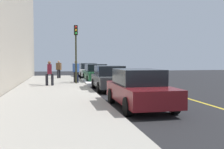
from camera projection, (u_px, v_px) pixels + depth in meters
The scene contains 13 objects.
ground_plane at pixel (109, 91), 15.66m from camera, with size 56.00×56.00×0.00m, color black.
sidewalk at pixel (52, 91), 14.99m from camera, with size 28.00×4.60×0.15m, color #A39E93.
lane_stripe_centre at pixel (159, 90), 16.30m from camera, with size 28.00×0.14×0.01m, color gold.
snow_bank_curb at pixel (87, 82), 20.87m from camera, with size 5.10×0.56×0.22m, color white.
parked_car_white at pixel (88, 70), 27.92m from camera, with size 4.74×1.92×1.51m.
parked_car_green at pixel (96, 73), 22.40m from camera, with size 4.77×1.91×1.51m.
parked_car_charcoal at pixel (110, 78), 16.13m from camera, with size 4.25×1.94×1.51m.
parked_car_maroon at pixel (139, 88), 10.24m from camera, with size 4.35×1.90×1.51m.
pedestrian_brown_coat at pixel (59, 69), 24.67m from camera, with size 0.51×0.52×1.65m.
pedestrian_blue_coat at pixel (76, 71), 20.33m from camera, with size 0.49×0.53×1.65m.
pedestrian_burgundy_coat at pixel (49, 72), 17.57m from camera, with size 0.46×0.54×1.65m.
traffic_light_pole at pixel (76, 44), 19.01m from camera, with size 0.35×0.26×4.23m.
rolling_suitcase at pixel (77, 79), 19.89m from camera, with size 0.34×0.22×0.94m.
Camera 1 is at (15.29, -2.96, 1.88)m, focal length 41.92 mm.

